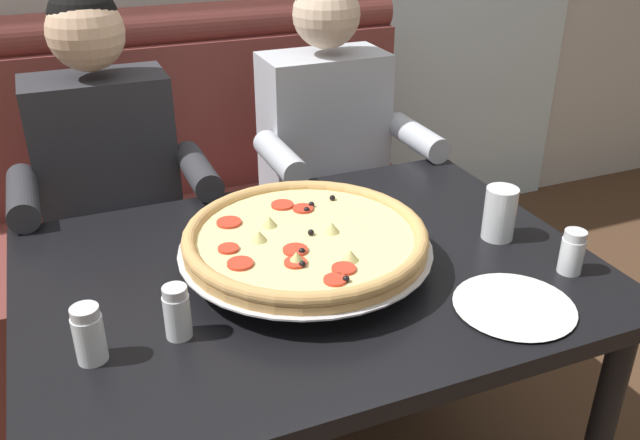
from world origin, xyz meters
name	(u,v)px	position (x,y,z in m)	size (l,w,h in m)	color
booth_bench	(216,225)	(0.00, 0.93, 0.40)	(1.57, 0.78, 1.13)	brown
dining_table	(311,299)	(0.00, 0.00, 0.66)	(1.26, 0.91, 0.74)	black
diner_left	(112,191)	(-0.35, 0.66, 0.71)	(0.54, 0.64, 1.27)	#2D3342
diner_right	(336,156)	(0.35, 0.66, 0.71)	(0.54, 0.64, 1.27)	#2D3342
pizza	(306,239)	(-0.01, 0.00, 0.82)	(0.56, 0.56, 0.11)	silver
shaker_pepper_flakes	(89,338)	(-0.48, -0.15, 0.79)	(0.06, 0.06, 0.11)	white
shaker_parmesan	(177,315)	(-0.32, -0.14, 0.79)	(0.05, 0.05, 0.11)	white
shaker_oregano	(572,255)	(0.52, -0.24, 0.78)	(0.05, 0.05, 0.10)	white
plate_near_left	(514,303)	(0.32, -0.31, 0.75)	(0.25, 0.25, 0.02)	white
drinking_glass	(499,217)	(0.47, -0.04, 0.80)	(0.08, 0.08, 0.13)	silver
patio_chair	(373,73)	(1.24, 2.17, 0.52)	(0.40, 0.41, 0.86)	black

